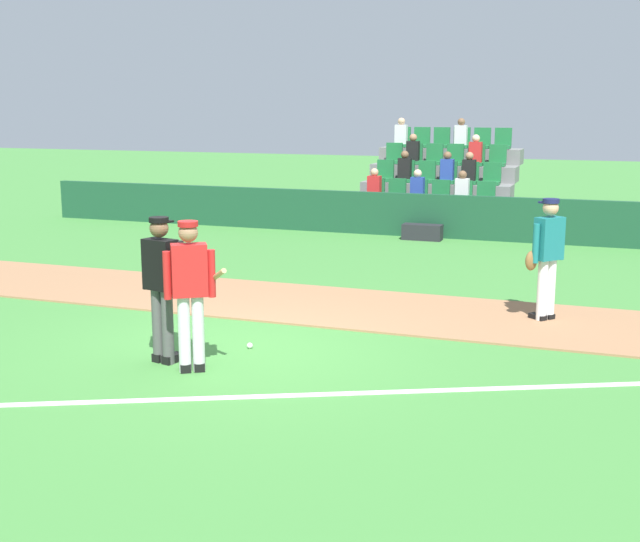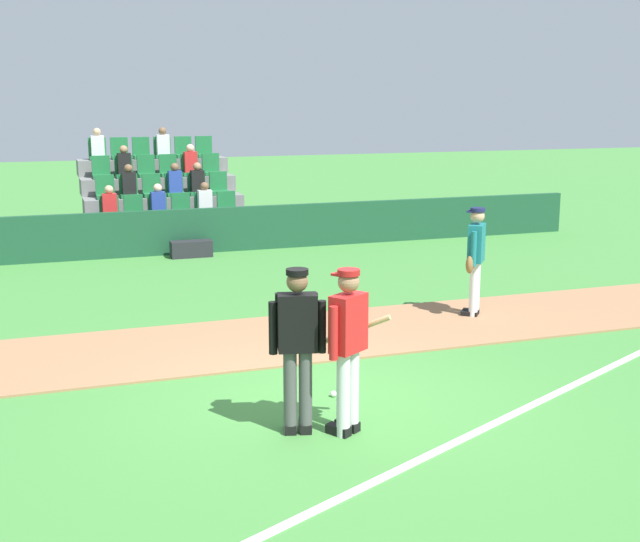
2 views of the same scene
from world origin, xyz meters
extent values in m
plane|color=#42843A|center=(0.00, 0.00, 0.00)|extent=(80.00, 80.00, 0.00)
cube|color=#9E704C|center=(0.00, 2.58, 0.01)|extent=(28.00, 2.46, 0.03)
cube|color=white|center=(3.00, -0.50, 0.01)|extent=(10.85, 5.31, 0.01)
cube|color=#19472D|center=(0.00, 9.83, 0.50)|extent=(20.00, 0.16, 1.01)
cube|color=slate|center=(0.00, 12.13, 0.15)|extent=(3.90, 3.80, 0.30)
cube|color=slate|center=(0.00, 10.85, 0.50)|extent=(3.80, 0.85, 0.40)
cube|color=#1E6B38|center=(-1.38, 10.75, 0.75)|extent=(0.44, 0.40, 0.08)
cube|color=#1E6B38|center=(-1.38, 10.97, 1.00)|extent=(0.44, 0.08, 0.50)
cube|color=red|center=(-1.38, 10.80, 1.05)|extent=(0.32, 0.22, 0.52)
sphere|color=tan|center=(-1.38, 10.80, 1.40)|extent=(0.20, 0.20, 0.20)
cube|color=#1E6B38|center=(-0.83, 10.75, 0.75)|extent=(0.44, 0.40, 0.08)
cube|color=#1E6B38|center=(-0.83, 10.97, 1.00)|extent=(0.44, 0.08, 0.50)
cube|color=#1E6B38|center=(-0.28, 10.75, 0.75)|extent=(0.44, 0.40, 0.08)
cube|color=#1E6B38|center=(-0.28, 10.97, 1.00)|extent=(0.44, 0.08, 0.50)
cube|color=#263F99|center=(-0.28, 10.80, 1.05)|extent=(0.32, 0.22, 0.52)
sphere|color=beige|center=(-0.28, 10.80, 1.40)|extent=(0.20, 0.20, 0.20)
cube|color=#1E6B38|center=(0.28, 10.75, 0.75)|extent=(0.44, 0.40, 0.08)
cube|color=#1E6B38|center=(0.28, 10.97, 1.00)|extent=(0.44, 0.08, 0.50)
cube|color=#1E6B38|center=(0.82, 10.75, 0.75)|extent=(0.44, 0.40, 0.08)
cube|color=#1E6B38|center=(0.82, 10.97, 1.00)|extent=(0.44, 0.08, 0.50)
cube|color=silver|center=(0.82, 10.80, 1.05)|extent=(0.32, 0.22, 0.52)
sphere|color=brown|center=(0.82, 10.80, 1.40)|extent=(0.20, 0.20, 0.20)
cube|color=#1E6B38|center=(1.38, 10.75, 0.75)|extent=(0.44, 0.40, 0.08)
cube|color=#1E6B38|center=(1.38, 10.97, 1.00)|extent=(0.44, 0.08, 0.50)
cube|color=slate|center=(0.00, 11.70, 0.90)|extent=(3.80, 0.85, 0.40)
cube|color=#1E6B38|center=(-1.38, 11.60, 1.15)|extent=(0.44, 0.40, 0.08)
cube|color=#1E6B38|center=(-1.38, 11.82, 1.40)|extent=(0.44, 0.08, 0.50)
cube|color=#1E6B38|center=(-0.83, 11.60, 1.15)|extent=(0.44, 0.40, 0.08)
cube|color=#1E6B38|center=(-0.83, 11.82, 1.40)|extent=(0.44, 0.08, 0.50)
cube|color=black|center=(-0.83, 11.65, 1.45)|extent=(0.32, 0.22, 0.52)
sphere|color=brown|center=(-0.83, 11.65, 1.80)|extent=(0.20, 0.20, 0.20)
cube|color=#1E6B38|center=(-0.28, 11.60, 1.15)|extent=(0.44, 0.40, 0.08)
cube|color=#1E6B38|center=(-0.28, 11.82, 1.40)|extent=(0.44, 0.08, 0.50)
cube|color=#1E6B38|center=(0.28, 11.60, 1.15)|extent=(0.44, 0.40, 0.08)
cube|color=#1E6B38|center=(0.28, 11.82, 1.40)|extent=(0.44, 0.08, 0.50)
cube|color=#263F99|center=(0.28, 11.65, 1.45)|extent=(0.32, 0.22, 0.52)
sphere|color=brown|center=(0.28, 11.65, 1.80)|extent=(0.20, 0.20, 0.20)
cube|color=#1E6B38|center=(0.82, 11.60, 1.15)|extent=(0.44, 0.40, 0.08)
cube|color=#1E6B38|center=(0.82, 11.82, 1.40)|extent=(0.44, 0.08, 0.50)
cube|color=black|center=(0.82, 11.65, 1.45)|extent=(0.32, 0.22, 0.52)
sphere|color=#9E7051|center=(0.82, 11.65, 1.80)|extent=(0.20, 0.20, 0.20)
cube|color=#1E6B38|center=(1.38, 11.60, 1.15)|extent=(0.44, 0.40, 0.08)
cube|color=#1E6B38|center=(1.38, 11.82, 1.40)|extent=(0.44, 0.08, 0.50)
cube|color=slate|center=(0.00, 12.55, 1.30)|extent=(3.80, 0.85, 0.40)
cube|color=#1E6B38|center=(-1.38, 12.45, 1.55)|extent=(0.44, 0.40, 0.08)
cube|color=#1E6B38|center=(-1.38, 12.67, 1.80)|extent=(0.44, 0.08, 0.50)
cube|color=#1E6B38|center=(-0.83, 12.45, 1.55)|extent=(0.44, 0.40, 0.08)
cube|color=#1E6B38|center=(-0.83, 12.67, 1.80)|extent=(0.44, 0.08, 0.50)
cube|color=black|center=(-0.83, 12.50, 1.85)|extent=(0.32, 0.22, 0.52)
sphere|color=#9E7051|center=(-0.83, 12.50, 2.20)|extent=(0.20, 0.20, 0.20)
cube|color=#1E6B38|center=(-0.28, 12.45, 1.55)|extent=(0.44, 0.40, 0.08)
cube|color=#1E6B38|center=(-0.28, 12.67, 1.80)|extent=(0.44, 0.08, 0.50)
cube|color=#1E6B38|center=(0.28, 12.45, 1.55)|extent=(0.44, 0.40, 0.08)
cube|color=#1E6B38|center=(0.28, 12.67, 1.80)|extent=(0.44, 0.08, 0.50)
cube|color=#1E6B38|center=(0.82, 12.45, 1.55)|extent=(0.44, 0.40, 0.08)
cube|color=#1E6B38|center=(0.82, 12.67, 1.80)|extent=(0.44, 0.08, 0.50)
cube|color=red|center=(0.82, 12.50, 1.85)|extent=(0.32, 0.22, 0.52)
sphere|color=beige|center=(0.82, 12.50, 2.20)|extent=(0.20, 0.20, 0.20)
cube|color=#1E6B38|center=(1.38, 12.45, 1.55)|extent=(0.44, 0.40, 0.08)
cube|color=#1E6B38|center=(1.38, 12.67, 1.80)|extent=(0.44, 0.08, 0.50)
cube|color=slate|center=(0.00, 13.40, 1.70)|extent=(3.80, 0.85, 0.40)
cube|color=#1E6B38|center=(-1.38, 13.30, 1.95)|extent=(0.44, 0.40, 0.08)
cube|color=#1E6B38|center=(-1.38, 13.52, 2.20)|extent=(0.44, 0.08, 0.50)
cube|color=silver|center=(-1.38, 13.35, 2.25)|extent=(0.32, 0.22, 0.52)
sphere|color=tan|center=(-1.38, 13.35, 2.60)|extent=(0.20, 0.20, 0.20)
cube|color=#1E6B38|center=(-0.83, 13.30, 1.95)|extent=(0.44, 0.40, 0.08)
cube|color=#1E6B38|center=(-0.83, 13.52, 2.20)|extent=(0.44, 0.08, 0.50)
cube|color=#1E6B38|center=(-0.28, 13.30, 1.95)|extent=(0.44, 0.40, 0.08)
cube|color=#1E6B38|center=(-0.28, 13.52, 2.20)|extent=(0.44, 0.08, 0.50)
cube|color=#1E6B38|center=(0.28, 13.30, 1.95)|extent=(0.44, 0.40, 0.08)
cube|color=#1E6B38|center=(0.28, 13.52, 2.20)|extent=(0.44, 0.08, 0.50)
cube|color=silver|center=(0.28, 13.35, 2.25)|extent=(0.32, 0.22, 0.52)
sphere|color=brown|center=(0.28, 13.35, 2.60)|extent=(0.20, 0.20, 0.20)
cube|color=#1E6B38|center=(0.82, 13.30, 1.95)|extent=(0.44, 0.40, 0.08)
cube|color=#1E6B38|center=(0.82, 13.52, 2.20)|extent=(0.44, 0.08, 0.50)
cube|color=#1E6B38|center=(1.38, 13.30, 1.95)|extent=(0.44, 0.40, 0.08)
cube|color=#1E6B38|center=(1.38, 13.52, 2.20)|extent=(0.44, 0.08, 0.50)
cylinder|color=silver|center=(-0.15, -0.99, 0.45)|extent=(0.14, 0.14, 0.90)
cylinder|color=silver|center=(-0.02, -0.90, 0.45)|extent=(0.14, 0.14, 0.90)
cube|color=black|center=(-0.18, -0.94, 0.05)|extent=(0.24, 0.28, 0.10)
cube|color=black|center=(-0.05, -0.85, 0.05)|extent=(0.24, 0.28, 0.10)
cube|color=red|center=(-0.08, -0.94, 1.20)|extent=(0.46, 0.40, 0.60)
cylinder|color=red|center=(-0.29, -1.08, 1.15)|extent=(0.09, 0.09, 0.55)
cylinder|color=red|center=(0.12, -0.80, 1.15)|extent=(0.09, 0.09, 0.55)
sphere|color=#9E7051|center=(-0.08, -0.94, 1.63)|extent=(0.22, 0.22, 0.22)
cylinder|color=#B21919|center=(-0.08, -0.94, 1.73)|extent=(0.23, 0.23, 0.06)
cube|color=#B21919|center=(-0.14, -0.86, 1.70)|extent=(0.22, 0.20, 0.02)
cylinder|color=tan|center=(0.07, -0.72, 1.05)|extent=(0.65, 0.55, 0.41)
cylinder|color=#4C4C4C|center=(-0.65, -0.74, 0.45)|extent=(0.14, 0.14, 0.90)
cylinder|color=#4C4C4C|center=(-0.49, -0.78, 0.45)|extent=(0.14, 0.14, 0.90)
cube|color=black|center=(-0.63, -0.68, 0.05)|extent=(0.18, 0.28, 0.10)
cube|color=black|center=(-0.48, -0.72, 0.05)|extent=(0.18, 0.28, 0.10)
cube|color=black|center=(-0.57, -0.76, 1.20)|extent=(0.44, 0.31, 0.60)
cylinder|color=black|center=(-0.81, -0.70, 1.15)|extent=(0.09, 0.09, 0.55)
cylinder|color=black|center=(-0.33, -0.82, 1.15)|extent=(0.09, 0.09, 0.55)
sphere|color=brown|center=(-0.57, -0.76, 1.63)|extent=(0.22, 0.22, 0.22)
cylinder|color=black|center=(-0.57, -0.76, 1.73)|extent=(0.23, 0.23, 0.06)
cube|color=black|center=(-0.55, -0.66, 1.70)|extent=(0.20, 0.16, 0.02)
cube|color=black|center=(-0.54, -0.63, 1.20)|extent=(0.45, 0.18, 0.56)
cylinder|color=white|center=(3.49, 2.75, 0.45)|extent=(0.14, 0.14, 0.90)
cylinder|color=white|center=(3.59, 2.88, 0.45)|extent=(0.14, 0.14, 0.90)
cube|color=black|center=(3.44, 2.79, 0.05)|extent=(0.28, 0.26, 0.10)
cube|color=black|center=(3.54, 2.92, 0.05)|extent=(0.28, 0.26, 0.10)
cube|color=#197075|center=(3.54, 2.82, 1.20)|extent=(0.42, 0.45, 0.60)
cylinder|color=#197075|center=(3.38, 2.62, 1.15)|extent=(0.09, 0.09, 0.55)
cylinder|color=#197075|center=(3.70, 3.01, 1.15)|extent=(0.09, 0.09, 0.55)
sphere|color=tan|center=(3.54, 2.82, 1.63)|extent=(0.22, 0.22, 0.22)
cylinder|color=#191E4C|center=(3.54, 2.82, 1.73)|extent=(0.23, 0.23, 0.06)
cube|color=#191E4C|center=(3.46, 2.88, 1.70)|extent=(0.21, 0.22, 0.02)
ellipsoid|color=brown|center=(3.33, 2.64, 0.90)|extent=(0.22, 0.23, 0.28)
sphere|color=white|center=(0.15, 0.13, 0.04)|extent=(0.07, 0.07, 0.07)
cube|color=#232328|center=(0.20, 9.38, 0.18)|extent=(0.90, 0.36, 0.36)
camera|label=1|loc=(4.48, -9.07, 3.03)|focal=46.52mm
camera|label=2|loc=(-3.05, -8.55, 3.45)|focal=46.59mm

